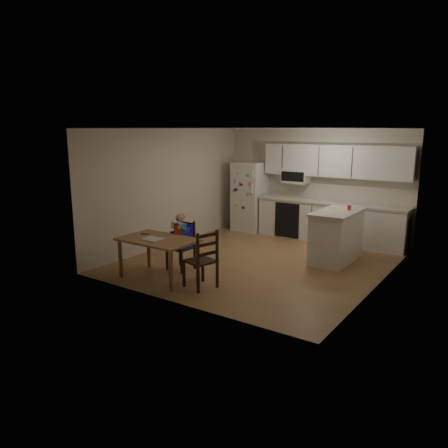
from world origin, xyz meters
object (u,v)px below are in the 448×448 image
red_cup (349,207)px  chair_booster (182,235)px  kitchen_island (336,236)px  chair_side (204,256)px  dining_table (158,244)px  refrigerator (250,197)px

red_cup → chair_booster: bearing=-134.8°
kitchen_island → chair_side: 2.89m
chair_side → dining_table: bearing=-73.2°
refrigerator → chair_booster: (0.63, -3.37, -0.23)m
kitchen_island → chair_side: kitchen_island is taller
refrigerator → kitchen_island: refrigerator is taller
refrigerator → red_cup: size_ratio=18.11×
kitchen_island → chair_side: (-1.17, -2.64, 0.04)m
dining_table → chair_booster: (0.00, 0.61, 0.03)m
chair_booster → chair_side: 1.11m
chair_side → refrigerator: bearing=-143.1°
chair_booster → chair_side: bearing=-30.4°
refrigerator → chair_side: refrigerator is taller
chair_booster → red_cup: bearing=46.9°
refrigerator → kitchen_island: 3.05m
red_cup → chair_side: bearing=-114.6°
kitchen_island → chair_side: size_ratio=1.40×
dining_table → chair_booster: bearing=89.9°
red_cup → chair_booster: 3.22m
refrigerator → chair_booster: refrigerator is taller
red_cup → refrigerator: bearing=159.1°
kitchen_island → refrigerator: bearing=154.4°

